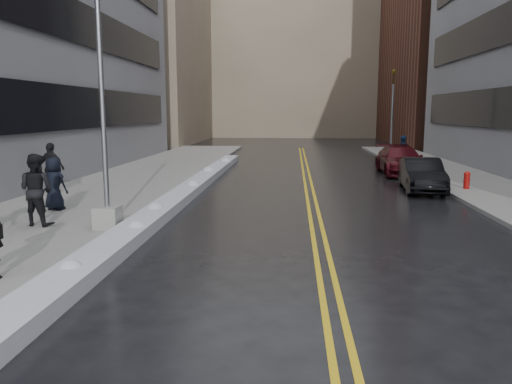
% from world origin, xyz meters
% --- Properties ---
extents(ground, '(160.00, 160.00, 0.00)m').
position_xyz_m(ground, '(0.00, 0.00, 0.00)').
color(ground, black).
rests_on(ground, ground).
extents(sidewalk_west, '(5.50, 50.00, 0.15)m').
position_xyz_m(sidewalk_west, '(-5.75, 10.00, 0.07)').
color(sidewalk_west, gray).
rests_on(sidewalk_west, ground).
extents(sidewalk_east, '(4.00, 50.00, 0.15)m').
position_xyz_m(sidewalk_east, '(10.00, 10.00, 0.07)').
color(sidewalk_east, gray).
rests_on(sidewalk_east, ground).
extents(lane_line_left, '(0.12, 50.00, 0.01)m').
position_xyz_m(lane_line_left, '(2.35, 10.00, 0.00)').
color(lane_line_left, gold).
rests_on(lane_line_left, ground).
extents(lane_line_right, '(0.12, 50.00, 0.01)m').
position_xyz_m(lane_line_right, '(2.65, 10.00, 0.00)').
color(lane_line_right, gold).
rests_on(lane_line_right, ground).
extents(snow_ridge, '(0.90, 30.00, 0.34)m').
position_xyz_m(snow_ridge, '(-2.45, 8.00, 0.17)').
color(snow_ridge, silver).
rests_on(snow_ridge, ground).
extents(building_west_far, '(14.00, 22.00, 18.00)m').
position_xyz_m(building_west_far, '(-15.50, 44.00, 9.00)').
color(building_west_far, gray).
rests_on(building_west_far, ground).
extents(building_east_far, '(14.00, 20.00, 28.00)m').
position_xyz_m(building_east_far, '(19.00, 42.00, 14.00)').
color(building_east_far, '#562D21').
rests_on(building_east_far, ground).
extents(building_far, '(36.00, 16.00, 22.00)m').
position_xyz_m(building_far, '(2.00, 60.00, 11.00)').
color(building_far, gray).
rests_on(building_far, ground).
extents(lamppost, '(0.65, 0.65, 7.62)m').
position_xyz_m(lamppost, '(-3.30, 2.00, 2.53)').
color(lamppost, gray).
rests_on(lamppost, sidewalk_west).
extents(fire_hydrant, '(0.26, 0.26, 0.73)m').
position_xyz_m(fire_hydrant, '(9.00, 10.00, 0.55)').
color(fire_hydrant, maroon).
rests_on(fire_hydrant, sidewalk_east).
extents(traffic_signal, '(0.16, 0.20, 6.00)m').
position_xyz_m(traffic_signal, '(8.50, 24.00, 3.40)').
color(traffic_signal, gray).
rests_on(traffic_signal, sidewalk_east).
extents(pedestrian_b, '(1.11, 0.94, 2.03)m').
position_xyz_m(pedestrian_b, '(-5.40, 2.19, 1.16)').
color(pedestrian_b, black).
rests_on(pedestrian_b, sidewalk_west).
extents(pedestrian_c, '(0.93, 0.71, 1.72)m').
position_xyz_m(pedestrian_c, '(-5.95, 4.37, 1.01)').
color(pedestrian_c, black).
rests_on(pedestrian_c, sidewalk_west).
extents(pedestrian_d, '(1.25, 0.76, 1.99)m').
position_xyz_m(pedestrian_d, '(-7.64, 7.61, 1.14)').
color(pedestrian_d, black).
rests_on(pedestrian_d, sidewalk_west).
extents(pedestrian_east, '(1.07, 1.02, 1.75)m').
position_xyz_m(pedestrian_east, '(8.31, 19.36, 1.03)').
color(pedestrian_east, navy).
rests_on(pedestrian_east, sidewalk_east).
extents(car_black, '(1.83, 4.36, 1.40)m').
position_xyz_m(car_black, '(7.17, 10.07, 0.70)').
color(car_black, black).
rests_on(car_black, ground).
extents(car_maroon, '(2.18, 5.22, 1.51)m').
position_xyz_m(car_maroon, '(7.50, 15.95, 0.75)').
color(car_maroon, '#3D090F').
rests_on(car_maroon, ground).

